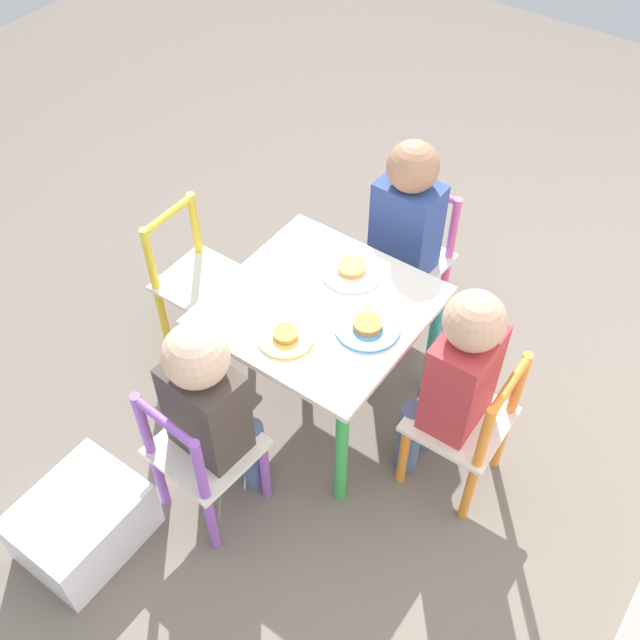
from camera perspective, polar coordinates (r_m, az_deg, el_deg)
ground_plane at (r=2.49m, az=0.00°, el=-6.07°), size 6.00×6.00×0.00m
kids_table at (r=2.19m, az=0.00°, el=0.01°), size 0.58×0.58×0.46m
chair_orange at (r=2.16m, az=11.07°, el=-7.97°), size 0.26×0.26×0.52m
chair_purple at (r=2.09m, az=-9.02°, el=-10.21°), size 0.28×0.28×0.52m
chair_pink at (r=2.58m, az=6.77°, el=4.49°), size 0.27×0.27×0.52m
chair_yellow at (r=2.52m, az=-9.31°, el=2.79°), size 0.26×0.26×0.52m
child_back at (r=2.02m, az=10.30°, el=-4.15°), size 0.20×0.21×0.75m
child_right at (r=1.96m, az=-8.35°, el=-6.21°), size 0.22×0.21×0.73m
child_left at (r=2.41m, az=6.39°, el=7.09°), size 0.22×0.20×0.75m
plate_back at (r=2.07m, az=3.63°, el=-0.47°), size 0.19×0.19×0.03m
plate_right at (r=2.05m, az=-2.63°, el=-1.24°), size 0.16×0.16×0.03m
plate_left at (r=2.23m, az=2.42°, el=3.84°), size 0.19×0.19×0.03m
storage_bin at (r=2.25m, az=-17.63°, el=-14.49°), size 0.34×0.27×0.19m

